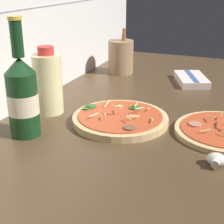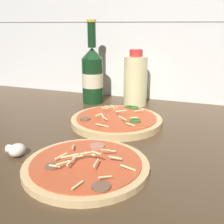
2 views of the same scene
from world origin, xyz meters
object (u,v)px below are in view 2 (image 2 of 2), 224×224
pizza_far (117,120)px  mushroom_left (16,150)px  oil_bottle (135,80)px  pizza_near (86,166)px  beer_bottle (92,74)px

pizza_far → mushroom_left: pizza_far is taller
mushroom_left → oil_bottle: bearing=75.0°
pizza_near → pizza_far: pizza_far is taller
oil_bottle → mushroom_left: size_ratio=4.57×
pizza_far → mushroom_left: size_ratio=6.16×
pizza_far → mushroom_left: bearing=-117.1°
pizza_near → mushroom_left: (-16.37, 0.23, 0.59)cm
beer_bottle → oil_bottle: bearing=9.3°
pizza_near → beer_bottle: (-18.48, 45.06, 9.24)cm
beer_bottle → mushroom_left: beer_bottle is taller
pizza_far → pizza_near: bearing=-83.4°
pizza_far → beer_bottle: (-15.46, 18.77, 8.98)cm
pizza_far → mushroom_left: 29.27cm
mushroom_left → pizza_near: bearing=-0.8°
beer_bottle → mushroom_left: bearing=-87.3°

